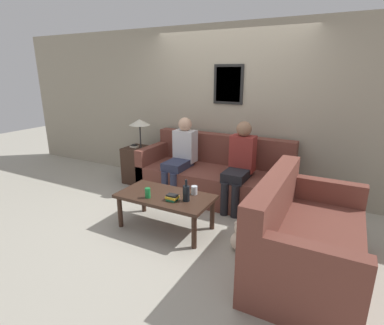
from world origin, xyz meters
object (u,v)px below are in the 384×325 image
(couch_main, at_px, (215,177))
(person_left, at_px, (181,154))
(couch_side, at_px, (303,240))
(teddy_bear, at_px, (240,238))
(drinking_glass, at_px, (194,190))
(coffee_table, at_px, (165,199))
(wine_bottle, at_px, (186,193))
(person_right, at_px, (240,162))

(couch_main, relative_size, person_left, 1.87)
(couch_side, bearing_deg, teddy_bear, 86.25)
(person_left, height_order, teddy_bear, person_left)
(couch_main, relative_size, drinking_glass, 21.32)
(couch_main, relative_size, teddy_bear, 6.72)
(coffee_table, height_order, person_left, person_left)
(wine_bottle, distance_m, person_right, 1.08)
(couch_main, distance_m, drinking_glass, 1.04)
(coffee_table, xyz_separation_m, person_left, (-0.37, 1.03, 0.28))
(wine_bottle, height_order, person_right, person_right)
(teddy_bear, bearing_deg, couch_side, -3.75)
(person_right, bearing_deg, person_left, 178.43)
(couch_side, relative_size, person_right, 1.31)
(couch_main, height_order, drinking_glass, couch_main)
(couch_side, bearing_deg, couch_main, 49.51)
(teddy_bear, bearing_deg, drinking_glass, 161.64)
(drinking_glass, xyz_separation_m, person_right, (0.29, 0.82, 0.18))
(couch_main, xyz_separation_m, person_left, (-0.51, -0.16, 0.34))
(couch_main, height_order, couch_side, same)
(couch_side, xyz_separation_m, person_right, (-1.05, 1.09, 0.35))
(couch_main, xyz_separation_m, person_right, (0.45, -0.19, 0.35))
(couch_main, relative_size, wine_bottle, 8.67)
(couch_main, bearing_deg, teddy_bear, -55.49)
(teddy_bear, bearing_deg, couch_main, 124.51)
(wine_bottle, bearing_deg, coffee_table, 174.38)
(couch_main, height_order, person_left, person_left)
(couch_main, bearing_deg, couch_side, -40.49)
(coffee_table, distance_m, person_right, 1.20)
(person_right, relative_size, teddy_bear, 3.65)
(couch_side, distance_m, person_left, 2.32)
(wine_bottle, xyz_separation_m, drinking_glass, (-0.01, 0.22, -0.05))
(wine_bottle, relative_size, teddy_bear, 0.78)
(couch_side, bearing_deg, drinking_glass, 78.56)
(drinking_glass, distance_m, person_left, 1.09)
(couch_main, bearing_deg, person_left, -162.02)
(teddy_bear, bearing_deg, coffee_table, 177.68)
(wine_bottle, bearing_deg, couch_side, -2.25)
(coffee_table, height_order, wine_bottle, wine_bottle)
(coffee_table, xyz_separation_m, wine_bottle, (0.31, -0.03, 0.16))
(couch_side, distance_m, wine_bottle, 1.35)
(coffee_table, distance_m, drinking_glass, 0.37)
(coffee_table, bearing_deg, wine_bottle, -5.62)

